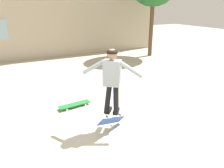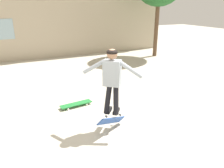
{
  "view_description": "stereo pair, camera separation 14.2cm",
  "coord_description": "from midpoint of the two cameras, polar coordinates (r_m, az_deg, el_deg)",
  "views": [
    {
      "loc": [
        -1.9,
        -3.51,
        2.55
      ],
      "look_at": [
        -0.0,
        0.19,
        1.03
      ],
      "focal_mm": 35.0,
      "sensor_mm": 36.0,
      "label": 1
    },
    {
      "loc": [
        -1.78,
        -3.57,
        2.55
      ],
      "look_at": [
        -0.0,
        0.19,
        1.03
      ],
      "focal_mm": 35.0,
      "sensor_mm": 36.0,
      "label": 2
    }
  ],
  "objects": [
    {
      "name": "skateboard_resting",
      "position": [
        5.86,
        -10.44,
        -5.29
      ],
      "size": [
        0.87,
        0.31,
        0.08
      ],
      "rotation": [
        0.0,
        0.0,
        3.25
      ],
      "color": "#237F38",
      "rests_on": "ground_plane"
    },
    {
      "name": "skater",
      "position": [
        4.38,
        -0.92,
        2.04
      ],
      "size": [
        1.0,
        0.87,
        1.38
      ],
      "rotation": [
        0.0,
        0.0,
        0.86
      ],
      "color": "#9EA8B2"
    },
    {
      "name": "skateboard_flipping",
      "position": [
        4.66,
        -0.98,
        -9.48
      ],
      "size": [
        0.8,
        0.46,
        0.45
      ],
      "rotation": [
        0.0,
        0.0,
        0.49
      ],
      "color": "#2D519E"
    },
    {
      "name": "building_backdrop",
      "position": [
        11.44,
        -18.74,
        17.41
      ],
      "size": [
        13.58,
        0.52,
        5.55
      ],
      "color": "#B7A88E",
      "rests_on": "ground_plane"
    },
    {
      "name": "ground_plane",
      "position": [
        4.74,
        0.21,
        -12.47
      ],
      "size": [
        40.0,
        40.0,
        0.0
      ],
      "primitive_type": "plane",
      "color": "beige"
    }
  ]
}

